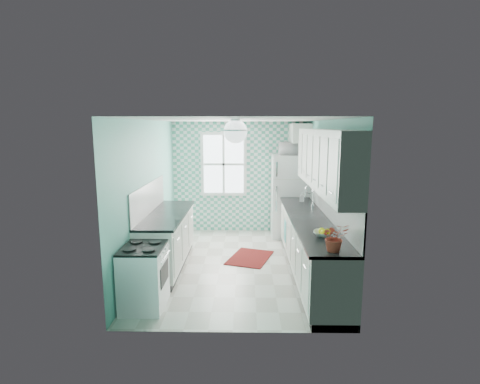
{
  "coord_description": "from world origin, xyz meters",
  "views": [
    {
      "loc": [
        0.15,
        -6.25,
        2.4
      ],
      "look_at": [
        0.05,
        0.25,
        1.25
      ],
      "focal_mm": 28.0,
      "sensor_mm": 36.0,
      "label": 1
    }
  ],
  "objects_px": {
    "fridge": "(289,196)",
    "potted_plant": "(335,237)",
    "microwave": "(291,148)",
    "sink": "(303,207)",
    "ceiling_light": "(235,131)",
    "stove": "(144,276)",
    "fruit_bowl": "(324,234)"
  },
  "relations": [
    {
      "from": "ceiling_light",
      "to": "fruit_bowl",
      "type": "bearing_deg",
      "value": -26.4
    },
    {
      "from": "sink",
      "to": "potted_plant",
      "type": "bearing_deg",
      "value": -90.62
    },
    {
      "from": "ceiling_light",
      "to": "fruit_bowl",
      "type": "xyz_separation_m",
      "value": [
        1.2,
        -0.6,
        -1.35
      ]
    },
    {
      "from": "ceiling_light",
      "to": "fridge",
      "type": "xyz_separation_m",
      "value": [
        1.11,
        2.61,
        -1.43
      ]
    },
    {
      "from": "sink",
      "to": "microwave",
      "type": "relative_size",
      "value": 1.09
    },
    {
      "from": "stove",
      "to": "sink",
      "type": "distance_m",
      "value": 3.18
    },
    {
      "from": "sink",
      "to": "potted_plant",
      "type": "xyz_separation_m",
      "value": [
        -0.0,
        -2.46,
        0.18
      ]
    },
    {
      "from": "stove",
      "to": "fruit_bowl",
      "type": "relative_size",
      "value": 3.0
    },
    {
      "from": "stove",
      "to": "microwave",
      "type": "relative_size",
      "value": 1.69
    },
    {
      "from": "fruit_bowl",
      "to": "potted_plant",
      "type": "bearing_deg",
      "value": -90.0
    },
    {
      "from": "sink",
      "to": "potted_plant",
      "type": "distance_m",
      "value": 2.46
    },
    {
      "from": "sink",
      "to": "potted_plant",
      "type": "relative_size",
      "value": 1.54
    },
    {
      "from": "fridge",
      "to": "fruit_bowl",
      "type": "bearing_deg",
      "value": -90.42
    },
    {
      "from": "fruit_bowl",
      "to": "microwave",
      "type": "bearing_deg",
      "value": 91.61
    },
    {
      "from": "stove",
      "to": "fridge",
      "type": "bearing_deg",
      "value": 54.1
    },
    {
      "from": "stove",
      "to": "sink",
      "type": "height_order",
      "value": "sink"
    },
    {
      "from": "fridge",
      "to": "microwave",
      "type": "relative_size",
      "value": 3.67
    },
    {
      "from": "stove",
      "to": "sink",
      "type": "relative_size",
      "value": 1.55
    },
    {
      "from": "fridge",
      "to": "stove",
      "type": "relative_size",
      "value": 2.18
    },
    {
      "from": "ceiling_light",
      "to": "potted_plant",
      "type": "bearing_deg",
      "value": -45.12
    },
    {
      "from": "ceiling_light",
      "to": "fridge",
      "type": "bearing_deg",
      "value": 66.93
    },
    {
      "from": "potted_plant",
      "to": "ceiling_light",
      "type": "bearing_deg",
      "value": 134.88
    },
    {
      "from": "fridge",
      "to": "potted_plant",
      "type": "xyz_separation_m",
      "value": [
        0.09,
        -3.81,
        0.22
      ]
    },
    {
      "from": "sink",
      "to": "potted_plant",
      "type": "height_order",
      "value": "sink"
    },
    {
      "from": "fruit_bowl",
      "to": "ceiling_light",
      "type": "bearing_deg",
      "value": 153.6
    },
    {
      "from": "microwave",
      "to": "sink",
      "type": "bearing_deg",
      "value": 90.94
    },
    {
      "from": "microwave",
      "to": "fruit_bowl",
      "type": "bearing_deg",
      "value": 88.58
    },
    {
      "from": "ceiling_light",
      "to": "potted_plant",
      "type": "height_order",
      "value": "ceiling_light"
    },
    {
      "from": "fruit_bowl",
      "to": "potted_plant",
      "type": "height_order",
      "value": "potted_plant"
    },
    {
      "from": "stove",
      "to": "potted_plant",
      "type": "height_order",
      "value": "potted_plant"
    },
    {
      "from": "sink",
      "to": "fridge",
      "type": "bearing_deg",
      "value": 93.45
    },
    {
      "from": "stove",
      "to": "microwave",
      "type": "height_order",
      "value": "microwave"
    }
  ]
}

